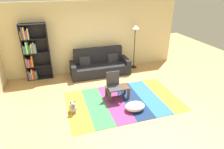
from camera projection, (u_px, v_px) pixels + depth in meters
ground_plane at (115, 101)px, 5.95m from camera, size 14.00×14.00×0.00m
back_wall at (94, 37)px, 7.56m from camera, size 6.80×0.10×2.70m
rug at (123, 101)px, 5.92m from camera, size 3.36×2.09×0.01m
couch at (100, 66)px, 7.56m from camera, size 2.26×0.80×1.00m
bookshelf at (33, 53)px, 6.88m from camera, size 0.90×0.28×2.03m
coffee_table at (117, 89)px, 5.97m from camera, size 0.70×0.40×0.36m
pouf at (135, 106)px, 5.45m from camera, size 0.57×0.43×0.23m
dog at (73, 107)px, 5.35m from camera, size 0.22×0.35×0.40m
standing_lamp at (135, 33)px, 7.64m from camera, size 0.32×0.32×1.78m
tv_remote at (118, 88)px, 5.87m from camera, size 0.06×0.15×0.02m
folding_chair at (114, 84)px, 5.79m from camera, size 0.40×0.40×0.90m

